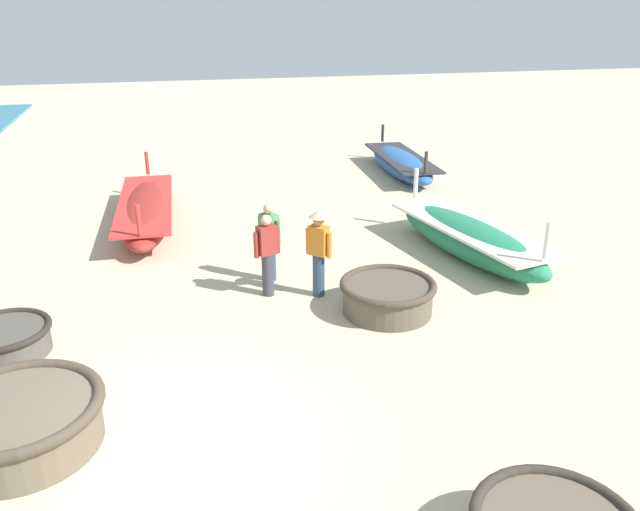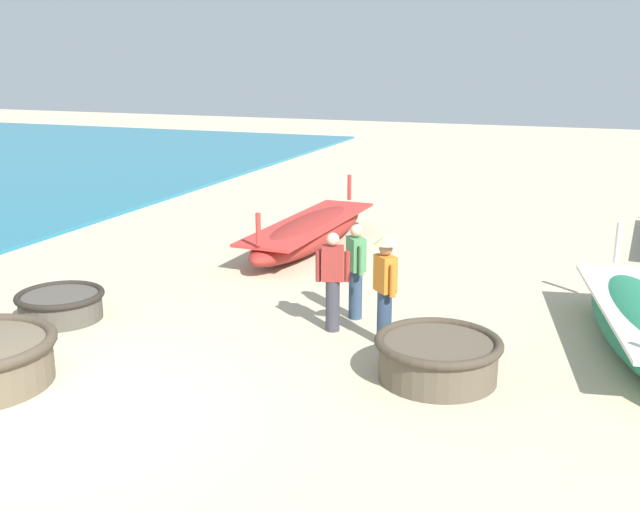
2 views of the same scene
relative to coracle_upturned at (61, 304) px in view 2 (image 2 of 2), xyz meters
The scene contains 7 objects.
ground_plane 3.57m from the coracle_upturned, 51.51° to the right, with size 80.00×80.00×0.00m, color #C6B793.
coracle_upturned is the anchor object (origin of this frame).
coracle_weathered 6.22m from the coracle_upturned, ahead, with size 1.70×1.70×0.58m.
long_boat_red_hull 6.12m from the coracle_upturned, 70.00° to the left, with size 1.41×5.44×1.27m.
fisherman_crouching 5.32m from the coracle_upturned, ahead, with size 0.40×0.40×1.67m.
fisherman_with_hat 4.83m from the coracle_upturned, 21.31° to the left, with size 0.39×0.42×1.57m.
fisherman_standing_right 4.48m from the coracle_upturned, 14.14° to the left, with size 0.51×0.32×1.57m.
Camera 2 is at (5.80, -6.48, 4.19)m, focal length 42.00 mm.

